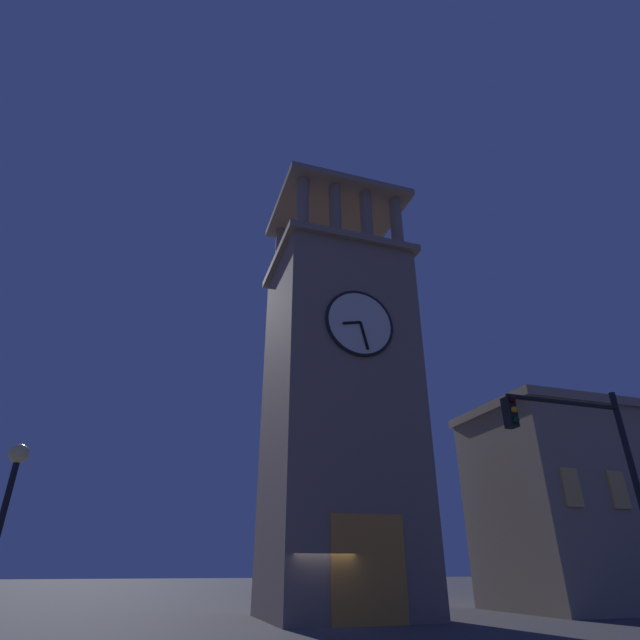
% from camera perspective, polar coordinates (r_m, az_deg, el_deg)
% --- Properties ---
extents(ground_plane, '(200.00, 200.00, 0.00)m').
position_cam_1_polar(ground_plane, '(22.30, -0.08, -31.60)').
color(ground_plane, '#424247').
extents(clocktower, '(7.51, 6.75, 24.76)m').
position_cam_1_polar(clocktower, '(26.17, 2.21, -9.54)').
color(clocktower, gray).
rests_on(clocktower, ground_plane).
extents(traffic_signal_near, '(3.63, 0.41, 6.25)m').
position_cam_1_polar(traffic_signal_near, '(14.56, 29.28, -14.79)').
color(traffic_signal_near, black).
rests_on(traffic_signal_near, ground_plane).
extents(street_lamp, '(0.44, 0.44, 4.63)m').
position_cam_1_polar(street_lamp, '(13.99, -32.29, -17.41)').
color(street_lamp, black).
rests_on(street_lamp, ground_plane).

